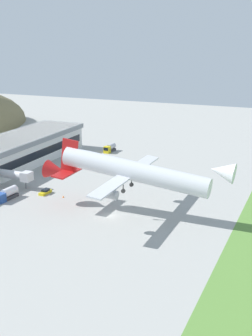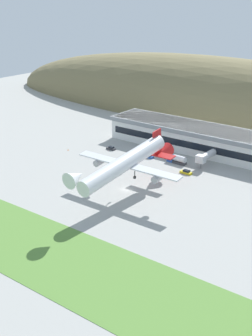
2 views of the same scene
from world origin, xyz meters
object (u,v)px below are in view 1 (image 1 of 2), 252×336
at_px(jetway_0, 16,175).
at_px(cargo_airplane, 131,171).
at_px(service_car_2, 45,192).
at_px(fuel_truck, 110,148).
at_px(service_car_1, 83,160).
at_px(traffic_cone_1, 63,197).
at_px(box_truck, 7,194).

distance_m(jetway_0, cargo_airplane, 42.40).
relative_size(jetway_0, service_car_2, 2.58).
distance_m(cargo_airplane, service_car_2, 32.23).
bearing_deg(fuel_truck, service_car_2, -176.08).
height_order(cargo_airplane, service_car_1, cargo_airplane).
bearing_deg(service_car_1, fuel_truck, -8.71).
distance_m(service_car_1, traffic_cone_1, 39.67).
bearing_deg(service_car_2, jetway_0, 81.22).
distance_m(cargo_airplane, fuel_truck, 69.50).
bearing_deg(service_car_2, cargo_airplane, -100.34).
relative_size(service_car_2, fuel_truck, 0.65).
relative_size(service_car_1, box_truck, 0.52).
bearing_deg(cargo_airplane, service_car_1, 40.78).
relative_size(cargo_airplane, traffic_cone_1, 90.20).
bearing_deg(service_car_1, jetway_0, 172.12).
distance_m(jetway_0, fuel_truck, 53.45).
xyz_separation_m(cargo_airplane, service_car_2, (5.43, 29.73, -11.21)).
height_order(jetway_0, box_truck, jetway_0).
relative_size(jetway_0, box_truck, 1.44).
xyz_separation_m(service_car_1, box_truck, (-45.20, 0.99, 0.97)).
height_order(service_car_1, service_car_2, service_car_2).
xyz_separation_m(jetway_0, fuel_truck, (52.85, -7.58, -2.50)).
xyz_separation_m(jetway_0, box_truck, (-10.37, -3.83, -2.42)).
bearing_deg(box_truck, fuel_truck, -3.40).
bearing_deg(traffic_cone_1, service_car_1, 19.32).
distance_m(service_car_1, box_truck, 45.23).
relative_size(service_car_1, traffic_cone_1, 7.48).
xyz_separation_m(service_car_2, traffic_cone_1, (-0.85, -6.62, -0.32)).
xyz_separation_m(box_truck, traffic_cone_1, (7.77, -14.12, -1.29)).
bearing_deg(cargo_airplane, fuel_truck, 29.14).
distance_m(box_truck, traffic_cone_1, 16.16).
xyz_separation_m(cargo_airplane, traffic_cone_1, (4.57, 23.11, -11.52)).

